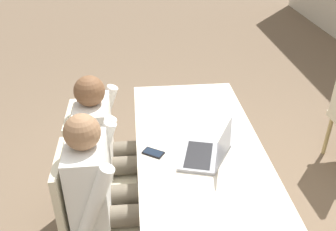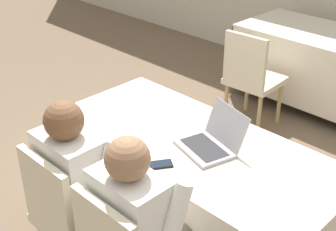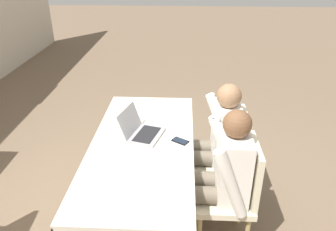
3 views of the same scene
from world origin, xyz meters
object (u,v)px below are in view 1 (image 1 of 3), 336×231
(chair_near_right, at_px, (89,210))
(person_white_shirt, at_px, (104,189))
(cell_phone, at_px, (153,153))
(chair_near_left, at_px, (94,162))
(person_checkered_shirt, at_px, (107,143))
(laptop, at_px, (206,153))

(chair_near_right, relative_size, person_white_shirt, 0.78)
(chair_near_right, xyz_separation_m, person_white_shirt, (-0.00, 0.10, 0.16))
(cell_phone, height_order, chair_near_right, chair_near_right)
(cell_phone, xyz_separation_m, person_white_shirt, (0.20, -0.31, -0.09))
(chair_near_right, bearing_deg, chair_near_left, 0.00)
(cell_phone, bearing_deg, chair_near_right, -31.48)
(cell_phone, distance_m, person_white_shirt, 0.38)
(chair_near_right, relative_size, person_checkered_shirt, 0.78)
(person_checkered_shirt, xyz_separation_m, person_white_shirt, (0.47, 0.00, 0.00))
(laptop, height_order, cell_phone, laptop)
(laptop, distance_m, chair_near_right, 0.79)
(cell_phone, relative_size, person_checkered_shirt, 0.13)
(chair_near_right, distance_m, person_white_shirt, 0.19)
(cell_phone, relative_size, chair_near_right, 0.16)
(laptop, bearing_deg, chair_near_left, -100.42)
(chair_near_left, relative_size, person_checkered_shirt, 0.78)
(chair_near_left, bearing_deg, laptop, -115.92)
(laptop, height_order, chair_near_left, laptop)
(person_checkered_shirt, distance_m, person_white_shirt, 0.47)
(person_white_shirt, bearing_deg, cell_phone, -57.09)
(person_white_shirt, bearing_deg, chair_near_left, 12.44)
(laptop, distance_m, chair_near_left, 0.86)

